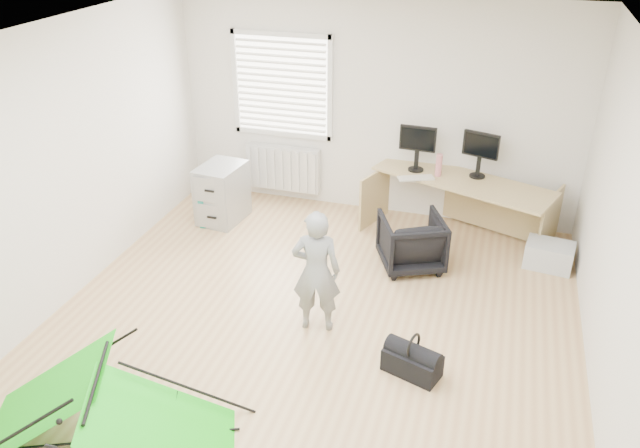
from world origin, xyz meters
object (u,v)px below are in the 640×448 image
(storage_crate, at_px, (549,255))
(office_chair, at_px, (411,242))
(filing_cabinet, at_px, (222,193))
(person, at_px, (316,272))
(kite, at_px, (103,412))
(duffel_bag, at_px, (412,363))
(laptop_bag, at_px, (156,410))
(thermos, at_px, (439,165))
(monitor_left, at_px, (417,154))
(monitor_right, at_px, (479,161))
(desk, at_px, (459,207))

(storage_crate, bearing_deg, office_chair, -163.62)
(filing_cabinet, relative_size, person, 0.59)
(kite, bearing_deg, filing_cabinet, 77.56)
(office_chair, bearing_deg, duffel_bag, 75.40)
(storage_crate, distance_m, laptop_bag, 4.47)
(thermos, bearing_deg, monitor_left, 162.82)
(person, height_order, duffel_bag, person)
(monitor_right, relative_size, laptop_bag, 1.21)
(thermos, bearing_deg, duffel_bag, -86.15)
(monitor_left, height_order, monitor_right, monitor_left)
(kite, distance_m, duffel_bag, 2.52)
(kite, bearing_deg, person, 35.90)
(office_chair, height_order, kite, kite)
(kite, relative_size, laptop_bag, 5.56)
(filing_cabinet, height_order, laptop_bag, filing_cabinet)
(office_chair, height_order, laptop_bag, office_chair)
(monitor_right, height_order, storage_crate, monitor_right)
(office_chair, relative_size, storage_crate, 1.32)
(duffel_bag, bearing_deg, laptop_bag, -128.96)
(filing_cabinet, bearing_deg, monitor_right, 17.71)
(monitor_right, bearing_deg, duffel_bag, -78.25)
(monitor_right, distance_m, office_chair, 1.34)
(filing_cabinet, bearing_deg, office_chair, -3.53)
(desk, relative_size, filing_cabinet, 2.88)
(desk, xyz_separation_m, duffel_bag, (-0.11, -2.66, -0.25))
(laptop_bag, bearing_deg, person, 41.19)
(office_chair, distance_m, laptop_bag, 3.27)
(person, distance_m, duffel_bag, 1.18)
(monitor_left, distance_m, office_chair, 1.20)
(duffel_bag, bearing_deg, monitor_right, 103.20)
(kite, relative_size, duffel_bag, 4.04)
(filing_cabinet, xyz_separation_m, duffel_bag, (2.77, -2.18, -0.26))
(monitor_left, relative_size, storage_crate, 0.86)
(person, bearing_deg, office_chair, -127.83)
(thermos, height_order, duffel_bag, thermos)
(monitor_left, height_order, kite, monitor_left)
(kite, distance_m, laptop_bag, 0.41)
(thermos, bearing_deg, storage_crate, -20.54)
(monitor_right, xyz_separation_m, storage_crate, (0.89, -0.61, -0.78))
(storage_crate, bearing_deg, desk, 155.58)
(monitor_left, height_order, office_chair, monitor_left)
(office_chair, bearing_deg, person, 38.96)
(monitor_left, bearing_deg, office_chair, -79.15)
(monitor_left, distance_m, monitor_right, 0.73)
(desk, xyz_separation_m, monitor_left, (-0.57, 0.11, 0.57))
(storage_crate, bearing_deg, laptop_bag, -131.76)
(desk, bearing_deg, duffel_bag, -72.08)
(kite, xyz_separation_m, storage_crate, (3.22, 3.61, -0.16))
(storage_crate, height_order, duffel_bag, storage_crate)
(laptop_bag, relative_size, duffel_bag, 0.73)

